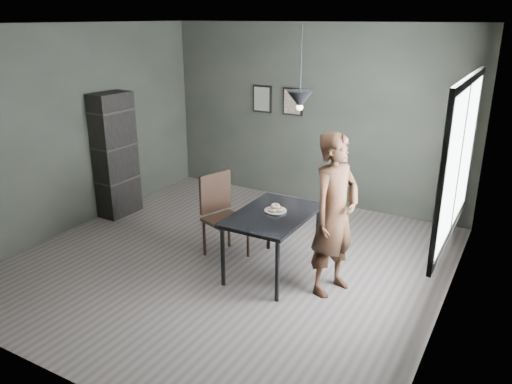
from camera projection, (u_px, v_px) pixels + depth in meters
The scene contains 13 objects.
ground at pixel (230, 260), 6.22m from camera, with size 5.00×5.00×0.00m, color #393432.
back_wall at pixel (313, 116), 7.80m from camera, with size 5.00×0.10×2.80m, color black.
ceiling at pixel (225, 24), 5.28m from camera, with size 5.00×5.00×0.02m.
window_assembly at pixel (460, 159), 4.70m from camera, with size 0.04×1.96×1.56m.
cafe_table at pixel (273, 220), 5.72m from camera, with size 0.80×1.20×0.75m.
white_plate at pixel (275, 211), 5.74m from camera, with size 0.23×0.23×0.01m, color white.
donut_pile at pixel (275, 208), 5.72m from camera, with size 0.18×0.19×0.08m.
woman at pixel (335, 215), 5.27m from camera, with size 0.65×0.43×1.78m, color black.
wood_chair at pixel (221, 210), 6.21m from camera, with size 0.58×0.58×1.05m.
shelf_unit at pixel (115, 155), 7.41m from camera, with size 0.35×0.62×1.85m, color black.
pendant_lamp at pixel (300, 100), 5.22m from camera, with size 0.28×0.28×0.86m.
framed_print_left at pixel (262, 99), 8.13m from camera, with size 0.34×0.04×0.44m.
framed_print_right at pixel (293, 102), 7.87m from camera, with size 0.34×0.04×0.44m.
Camera 1 is at (3.03, -4.69, 2.88)m, focal length 35.00 mm.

